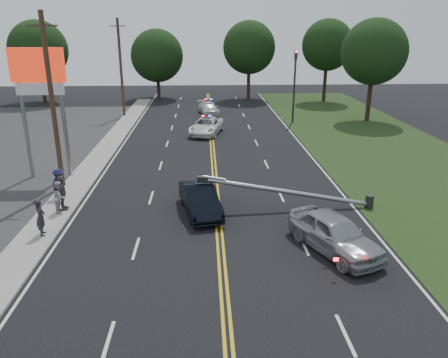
{
  "coord_description": "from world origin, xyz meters",
  "views": [
    {
      "loc": [
        -0.64,
        -13.12,
        9.16
      ],
      "look_at": [
        0.35,
        8.15,
        1.7
      ],
      "focal_mm": 35.0,
      "sensor_mm": 36.0,
      "label": 1
    }
  ],
  "objects_px": {
    "fallen_streetlight": "(297,193)",
    "bystander_d": "(62,193)",
    "utility_pole_mid": "(52,103)",
    "bystander_c": "(59,183)",
    "bystander_a": "(41,217)",
    "traffic_signal": "(295,80)",
    "utility_pole_far": "(121,68)",
    "crashed_sedan": "(200,200)",
    "pylon_sign": "(39,82)",
    "emergency_b": "(208,108)",
    "waiting_sedan": "(335,233)",
    "bystander_b": "(60,197)",
    "emergency_a": "(206,126)"
  },
  "relations": [
    {
      "from": "bystander_a",
      "to": "bystander_c",
      "type": "relative_size",
      "value": 1.05
    },
    {
      "from": "waiting_sedan",
      "to": "utility_pole_mid",
      "type": "bearing_deg",
      "value": 124.61
    },
    {
      "from": "utility_pole_mid",
      "to": "waiting_sedan",
      "type": "bearing_deg",
      "value": -31.42
    },
    {
      "from": "utility_pole_far",
      "to": "crashed_sedan",
      "type": "height_order",
      "value": "utility_pole_far"
    },
    {
      "from": "pylon_sign",
      "to": "utility_pole_far",
      "type": "height_order",
      "value": "utility_pole_far"
    },
    {
      "from": "pylon_sign",
      "to": "utility_pole_far",
      "type": "xyz_separation_m",
      "value": [
        1.3,
        20.0,
        -0.91
      ]
    },
    {
      "from": "emergency_a",
      "to": "bystander_d",
      "type": "relative_size",
      "value": 2.81
    },
    {
      "from": "emergency_a",
      "to": "bystander_d",
      "type": "xyz_separation_m",
      "value": [
        -7.6,
        -17.14,
        0.32
      ]
    },
    {
      "from": "utility_pole_far",
      "to": "bystander_c",
      "type": "height_order",
      "value": "utility_pole_far"
    },
    {
      "from": "waiting_sedan",
      "to": "fallen_streetlight",
      "type": "bearing_deg",
      "value": 74.28
    },
    {
      "from": "emergency_a",
      "to": "bystander_a",
      "type": "height_order",
      "value": "bystander_a"
    },
    {
      "from": "emergency_b",
      "to": "bystander_b",
      "type": "xyz_separation_m",
      "value": [
        -7.94,
        -26.78,
        0.31
      ]
    },
    {
      "from": "traffic_signal",
      "to": "bystander_d",
      "type": "xyz_separation_m",
      "value": [
        -16.32,
        -21.75,
        -3.17
      ]
    },
    {
      "from": "fallen_streetlight",
      "to": "crashed_sedan",
      "type": "height_order",
      "value": "fallen_streetlight"
    },
    {
      "from": "bystander_a",
      "to": "traffic_signal",
      "type": "bearing_deg",
      "value": -47.12
    },
    {
      "from": "utility_pole_far",
      "to": "emergency_b",
      "type": "xyz_separation_m",
      "value": [
        9.07,
        0.77,
        -4.45
      ]
    },
    {
      "from": "bystander_c",
      "to": "bystander_d",
      "type": "height_order",
      "value": "bystander_d"
    },
    {
      "from": "crashed_sedan",
      "to": "utility_pole_mid",
      "type": "bearing_deg",
      "value": 141.01
    },
    {
      "from": "pylon_sign",
      "to": "emergency_b",
      "type": "bearing_deg",
      "value": 63.46
    },
    {
      "from": "utility_pole_far",
      "to": "fallen_streetlight",
      "type": "bearing_deg",
      "value": -62.76
    },
    {
      "from": "bystander_c",
      "to": "bystander_d",
      "type": "xyz_separation_m",
      "value": [
        0.72,
        -1.76,
        0.09
      ]
    },
    {
      "from": "utility_pole_mid",
      "to": "utility_pole_far",
      "type": "relative_size",
      "value": 1.0
    },
    {
      "from": "utility_pole_mid",
      "to": "crashed_sedan",
      "type": "distance_m",
      "value": 10.28
    },
    {
      "from": "fallen_streetlight",
      "to": "bystander_d",
      "type": "relative_size",
      "value": 5.11
    },
    {
      "from": "waiting_sedan",
      "to": "bystander_c",
      "type": "relative_size",
      "value": 2.92
    },
    {
      "from": "utility_pole_far",
      "to": "bystander_d",
      "type": "height_order",
      "value": "utility_pole_far"
    },
    {
      "from": "traffic_signal",
      "to": "bystander_c",
      "type": "relative_size",
      "value": 4.26
    },
    {
      "from": "fallen_streetlight",
      "to": "bystander_d",
      "type": "xyz_separation_m",
      "value": [
        -12.21,
        0.24,
        0.12
      ]
    },
    {
      "from": "bystander_b",
      "to": "waiting_sedan",
      "type": "bearing_deg",
      "value": -114.15
    },
    {
      "from": "fallen_streetlight",
      "to": "utility_pole_far",
      "type": "height_order",
      "value": "utility_pole_far"
    },
    {
      "from": "bystander_a",
      "to": "crashed_sedan",
      "type": "bearing_deg",
      "value": -84.91
    },
    {
      "from": "pylon_sign",
      "to": "traffic_signal",
      "type": "relative_size",
      "value": 1.13
    },
    {
      "from": "fallen_streetlight",
      "to": "bystander_c",
      "type": "xyz_separation_m",
      "value": [
        -12.92,
        2.01,
        0.03
      ]
    },
    {
      "from": "emergency_a",
      "to": "fallen_streetlight",
      "type": "bearing_deg",
      "value": -61.16
    },
    {
      "from": "utility_pole_mid",
      "to": "bystander_c",
      "type": "xyz_separation_m",
      "value": [
        0.46,
        -1.99,
        -4.14
      ]
    },
    {
      "from": "waiting_sedan",
      "to": "bystander_a",
      "type": "height_order",
      "value": "bystander_a"
    },
    {
      "from": "fallen_streetlight",
      "to": "bystander_d",
      "type": "distance_m",
      "value": 12.21
    },
    {
      "from": "pylon_sign",
      "to": "waiting_sedan",
      "type": "bearing_deg",
      "value": -34.58
    },
    {
      "from": "emergency_a",
      "to": "emergency_b",
      "type": "bearing_deg",
      "value": 102.22
    },
    {
      "from": "bystander_c",
      "to": "bystander_d",
      "type": "bearing_deg",
      "value": -141.78
    },
    {
      "from": "fallen_streetlight",
      "to": "bystander_b",
      "type": "xyz_separation_m",
      "value": [
        -12.26,
        -0.02,
        0.02
      ]
    },
    {
      "from": "utility_pole_mid",
      "to": "bystander_b",
      "type": "height_order",
      "value": "utility_pole_mid"
    },
    {
      "from": "bystander_d",
      "to": "bystander_b",
      "type": "bearing_deg",
      "value": 160.61
    },
    {
      "from": "utility_pole_far",
      "to": "bystander_a",
      "type": "height_order",
      "value": "utility_pole_far"
    },
    {
      "from": "utility_pole_far",
      "to": "emergency_a",
      "type": "distance_m",
      "value": 13.06
    },
    {
      "from": "utility_pole_mid",
      "to": "crashed_sedan",
      "type": "bearing_deg",
      "value": -27.09
    },
    {
      "from": "emergency_b",
      "to": "bystander_d",
      "type": "xyz_separation_m",
      "value": [
        -7.89,
        -26.52,
        0.4
      ]
    },
    {
      "from": "bystander_b",
      "to": "bystander_d",
      "type": "relative_size",
      "value": 0.9
    },
    {
      "from": "traffic_signal",
      "to": "bystander_a",
      "type": "height_order",
      "value": "traffic_signal"
    },
    {
      "from": "bystander_a",
      "to": "bystander_d",
      "type": "height_order",
      "value": "bystander_d"
    }
  ]
}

